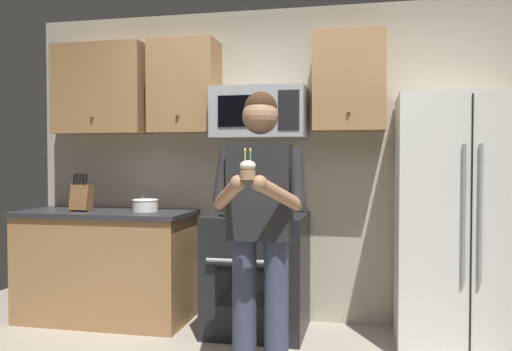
# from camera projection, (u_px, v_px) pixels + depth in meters

# --- Properties ---
(wall_back) EXTENTS (4.40, 0.10, 2.60)m
(wall_back) POSITION_uv_depth(u_px,v_px,m) (284.00, 165.00, 4.43)
(wall_back) COLOR #B7AD99
(wall_back) RESTS_ON ground
(oven_range) EXTENTS (0.76, 0.70, 0.93)m
(oven_range) POSITION_uv_depth(u_px,v_px,m) (257.00, 273.00, 4.10)
(oven_range) COLOR black
(oven_range) RESTS_ON ground
(microwave) EXTENTS (0.74, 0.41, 0.40)m
(microwave) POSITION_uv_depth(u_px,v_px,m) (260.00, 113.00, 4.18)
(microwave) COLOR #9EA0A5
(refrigerator) EXTENTS (0.90, 0.75, 1.80)m
(refrigerator) POSITION_uv_depth(u_px,v_px,m) (462.00, 222.00, 3.74)
(refrigerator) COLOR white
(refrigerator) RESTS_ON ground
(cabinet_row_upper) EXTENTS (2.78, 0.36, 0.76)m
(cabinet_row_upper) POSITION_uv_depth(u_px,v_px,m) (193.00, 87.00, 4.35)
(cabinet_row_upper) COLOR #9E7247
(counter_left) EXTENTS (1.44, 0.66, 0.92)m
(counter_left) POSITION_uv_depth(u_px,v_px,m) (106.00, 265.00, 4.40)
(counter_left) COLOR #9E7247
(counter_left) RESTS_ON ground
(knife_block) EXTENTS (0.16, 0.15, 0.32)m
(knife_block) POSITION_uv_depth(u_px,v_px,m) (82.00, 197.00, 4.37)
(knife_block) COLOR brown
(knife_block) RESTS_ON counter_left
(bowl_large_white) EXTENTS (0.22, 0.22, 0.10)m
(bowl_large_white) POSITION_uv_depth(u_px,v_px,m) (145.00, 205.00, 4.33)
(bowl_large_white) COLOR white
(bowl_large_white) RESTS_ON counter_left
(person) EXTENTS (0.60, 0.48, 1.76)m
(person) POSITION_uv_depth(u_px,v_px,m) (260.00, 217.00, 3.19)
(person) COLOR #383F59
(person) RESTS_ON ground
(cupcake) EXTENTS (0.09, 0.09, 0.17)m
(cupcake) POSITION_uv_depth(u_px,v_px,m) (248.00, 170.00, 2.86)
(cupcake) COLOR #A87F56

